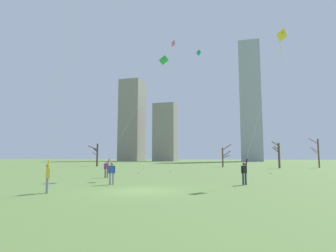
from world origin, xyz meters
name	(u,v)px	position (x,y,z in m)	size (l,w,h in m)	color
ground_plane	(141,191)	(0.00, 0.00, 0.00)	(400.00, 400.00, 0.00)	#5B7A3D
kite_flyer_foreground_right_green	(116,150)	(-6.24, 9.26, 2.69)	(5.34, 4.34, 13.19)	#726656
kite_flyer_midfield_right_yellow	(253,140)	(6.66, 6.24, 3.28)	(4.41, 5.63, 13.72)	#33384C
kite_flyer_foreground_left_blue	(53,142)	(-3.81, -3.22, 2.79)	(8.09, 7.77, 17.29)	gray
bystander_far_off_by_trees	(112,172)	(-3.40, 2.84, 0.90)	(0.49, 0.30, 1.62)	gray
distant_kite_low_near_trees_orange	(128,9)	(-12.23, 24.93, 26.74)	(2.72, 3.17, 30.22)	orange
distant_kite_high_overhead_pink	(173,52)	(-4.17, 24.00, 18.08)	(0.48, 3.47, 20.12)	pink
distant_kite_drifting_right_teal	(189,71)	(-0.04, 15.60, 12.10)	(8.03, 0.62, 14.64)	teal
bare_tree_rightmost	(224,156)	(2.03, 39.37, 2.17)	(1.83, 0.74, 4.48)	brown
bare_tree_right_of_center	(97,154)	(-24.43, 37.19, 2.63)	(2.03, 2.58, 4.82)	#4C3828
bare_tree_far_right_edge	(278,154)	(11.85, 37.49, 2.49)	(1.46, 1.77, 4.77)	brown
bare_tree_leftmost	(318,152)	(19.33, 42.15, 2.89)	(2.18, 1.79, 5.56)	brown
skyline_mid_tower_right	(250,101)	(9.11, 112.98, 27.24)	(9.28, 8.87, 54.47)	#9EA3AD
skyline_slender_spire	(165,132)	(-29.80, 108.28, 13.47)	(10.18, 7.57, 26.95)	gray
skyline_squat_block	(132,121)	(-48.50, 113.21, 20.29)	(10.48, 11.92, 40.59)	gray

